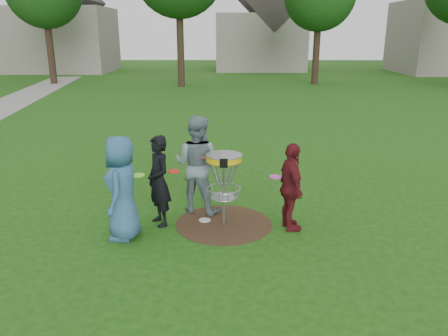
{
  "coord_description": "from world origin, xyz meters",
  "views": [
    {
      "loc": [
        0.08,
        -7.47,
        3.43
      ],
      "look_at": [
        0.0,
        0.3,
        1.0
      ],
      "focal_mm": 35.0,
      "sensor_mm": 36.0,
      "label": 1
    }
  ],
  "objects_px": {
    "player_maroon": "(291,187)",
    "player_blue": "(122,188)",
    "player_black": "(159,181)",
    "player_grey": "(197,164)",
    "disc_golf_basket": "(224,172)"
  },
  "relations": [
    {
      "from": "player_maroon",
      "to": "player_blue",
      "type": "bearing_deg",
      "value": 85.36
    },
    {
      "from": "player_blue",
      "to": "player_black",
      "type": "bearing_deg",
      "value": 138.46
    },
    {
      "from": "player_grey",
      "to": "player_maroon",
      "type": "relative_size",
      "value": 1.21
    },
    {
      "from": "player_blue",
      "to": "player_maroon",
      "type": "bearing_deg",
      "value": 99.35
    },
    {
      "from": "player_blue",
      "to": "player_maroon",
      "type": "distance_m",
      "value": 2.93
    },
    {
      "from": "player_blue",
      "to": "disc_golf_basket",
      "type": "height_order",
      "value": "player_blue"
    },
    {
      "from": "player_black",
      "to": "player_grey",
      "type": "relative_size",
      "value": 0.87
    },
    {
      "from": "player_maroon",
      "to": "disc_golf_basket",
      "type": "bearing_deg",
      "value": 68.92
    },
    {
      "from": "player_maroon",
      "to": "disc_golf_basket",
      "type": "distance_m",
      "value": 1.23
    },
    {
      "from": "player_black",
      "to": "disc_golf_basket",
      "type": "xyz_separation_m",
      "value": [
        1.18,
        0.0,
        0.18
      ]
    },
    {
      "from": "disc_golf_basket",
      "to": "player_black",
      "type": "bearing_deg",
      "value": -179.87
    },
    {
      "from": "player_black",
      "to": "disc_golf_basket",
      "type": "relative_size",
      "value": 1.22
    },
    {
      "from": "player_blue",
      "to": "player_grey",
      "type": "height_order",
      "value": "player_grey"
    },
    {
      "from": "player_blue",
      "to": "player_grey",
      "type": "relative_size",
      "value": 0.94
    },
    {
      "from": "player_blue",
      "to": "player_black",
      "type": "distance_m",
      "value": 0.77
    }
  ]
}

